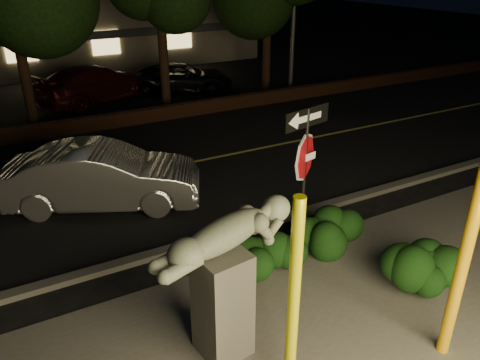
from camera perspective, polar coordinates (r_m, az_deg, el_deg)
name	(u,v)px	position (r m, az deg, el deg)	size (l,w,h in m)	color
ground	(126,138)	(16.18, -13.71, 5.00)	(90.00, 90.00, 0.00)	black
road	(156,170)	(13.49, -10.17, 1.24)	(80.00, 8.00, 0.01)	black
lane_marking	(156,169)	(13.48, -10.18, 1.29)	(80.00, 0.12, 0.01)	#B8B349
curb	(221,236)	(10.07, -2.39, -6.81)	(80.00, 0.25, 0.12)	#4C4944
brick_wall	(115,120)	(17.30, -14.99, 7.05)	(40.00, 0.35, 0.50)	#4D2818
parking_lot	(82,91)	(22.75, -18.68, 10.22)	(40.00, 12.00, 0.01)	black
building	(48,26)	(30.20, -22.39, 17.00)	(22.00, 10.20, 4.00)	gray
yellow_pole_left	(293,307)	(5.99, 6.49, -15.18)	(0.15, 0.15, 3.07)	yellow
yellow_pole_right	(465,255)	(7.18, 25.74, -8.28)	(0.17, 0.17, 3.48)	#F6B00F
signpost	(305,158)	(8.34, 7.96, 2.68)	(1.05, 0.26, 3.15)	black
sculpture	(224,271)	(6.68, -1.93, -11.02)	(2.22, 0.85, 2.36)	#4C4944
hedge_center	(266,253)	(8.86, 3.17, -8.83)	(1.71, 0.80, 0.89)	black
hedge_right	(328,229)	(9.62, 10.64, -5.91)	(1.52, 0.81, 0.99)	black
hedge_far_right	(427,265)	(9.04, 21.81, -9.59)	(1.47, 0.92, 1.02)	black
silver_sedan	(103,177)	(11.56, -16.41, 0.41)	(1.59, 4.55, 1.50)	#BABBC0
parked_car_darkred	(96,83)	(20.72, -17.15, 11.19)	(2.12, 5.21, 1.51)	#3F0F13
parked_car_dark	(183,78)	(21.60, -7.00, 12.26)	(2.04, 4.42, 1.23)	black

